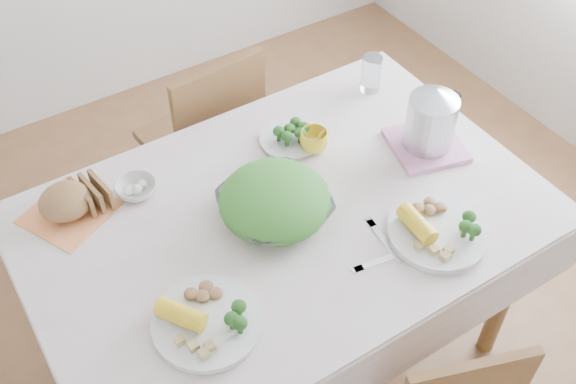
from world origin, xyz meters
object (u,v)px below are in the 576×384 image
dining_table (286,290)px  dinner_plate_right (437,233)px  dinner_plate_left (208,323)px  electric_kettle (431,118)px  yellow_mug (314,141)px  chair_far (200,132)px  salad_bowl (275,207)px

dining_table → dinner_plate_right: dinner_plate_right is taller
dinner_plate_left → electric_kettle: 0.94m
dining_table → yellow_mug: (0.22, 0.18, 0.42)m
chair_far → dinner_plate_left: chair_far is taller
salad_bowl → dinner_plate_right: salad_bowl is taller
dining_table → dinner_plate_left: size_ratio=4.91×
salad_bowl → yellow_mug: salad_bowl is taller
chair_far → dinner_plate_left: 1.14m
dinner_plate_left → chair_far: bearing=65.3°
dinner_plate_right → electric_kettle: 0.39m
dining_table → salad_bowl: salad_bowl is taller
salad_bowl → dinner_plate_right: size_ratio=1.05×
electric_kettle → dining_table: bearing=-171.3°
salad_bowl → yellow_mug: bearing=34.7°
chair_far → electric_kettle: size_ratio=4.03×
yellow_mug → dinner_plate_left: bearing=-145.9°
dining_table → dinner_plate_left: (-0.37, -0.22, 0.40)m
yellow_mug → electric_kettle: 0.37m
dining_table → chair_far: 0.78m
salad_bowl → dinner_plate_right: bearing=-41.8°
dinner_plate_right → electric_kettle: (0.22, 0.30, 0.11)m
dinner_plate_right → salad_bowl: bearing=138.2°
dining_table → electric_kettle: (0.53, -0.00, 0.51)m
dinner_plate_right → chair_far: bearing=102.1°
dinner_plate_left → yellow_mug: yellow_mug is taller
chair_far → electric_kettle: bearing=114.8°
yellow_mug → electric_kettle: size_ratio=0.43×
yellow_mug → electric_kettle: bearing=-31.1°
chair_far → dinner_plate_right: chair_far is taller
dining_table → salad_bowl: 0.43m
dining_table → chair_far: (0.08, 0.77, 0.09)m
dining_table → yellow_mug: bearing=39.6°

